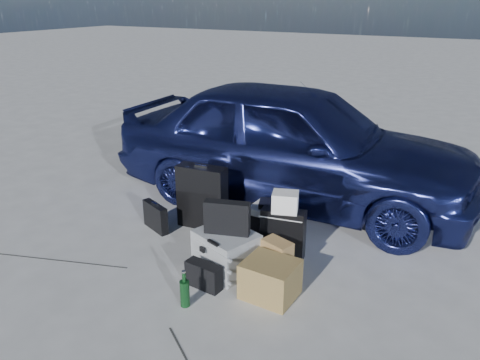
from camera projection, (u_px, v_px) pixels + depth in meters
name	position (u px, v px, depth m)	size (l,w,h in m)	color
ground	(196.00, 275.00, 4.44)	(60.00, 60.00, 0.00)	beige
car	(293.00, 143.00, 5.84)	(1.81, 4.49, 1.53)	navy
pelican_case	(226.00, 251.00, 4.48)	(0.54, 0.44, 0.39)	#A7AAAD
laptop_bag	(227.00, 218.00, 4.34)	(0.43, 0.11, 0.32)	black
briefcase	(155.00, 217.00, 5.26)	(0.40, 0.09, 0.31)	black
suitcase_left	(202.00, 197.00, 5.26)	(0.56, 0.20, 0.73)	black
suitcase_right	(283.00, 234.00, 4.66)	(0.44, 0.16, 0.52)	black
white_carton	(285.00, 202.00, 4.51)	(0.25, 0.20, 0.20)	white
duffel_bag	(270.00, 226.00, 5.04)	(0.63, 0.27, 0.32)	black
flat_box_white	(271.00, 210.00, 4.97)	(0.42, 0.32, 0.07)	white
flat_box_black	(273.00, 204.00, 4.95)	(0.28, 0.20, 0.06)	black
kraft_bag	(277.00, 259.00, 4.37)	(0.28, 0.17, 0.37)	#A67648
cardboard_box	(270.00, 279.00, 4.08)	(0.45, 0.39, 0.34)	olive
messenger_bag	(204.00, 275.00, 4.22)	(0.34, 0.13, 0.24)	black
green_bottle	(185.00, 289.00, 3.95)	(0.08, 0.08, 0.33)	black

